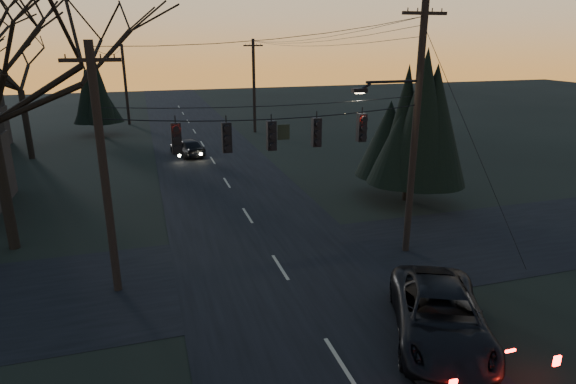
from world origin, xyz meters
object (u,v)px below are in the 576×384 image
object	(u,v)px
suv_near	(440,316)
utility_pole_far_r	(255,132)
utility_pole_far_l	(130,124)
utility_pole_right	(405,250)
utility_pole_left	(118,290)
evergreen_right	(411,123)
sedan_oncoming_a	(187,147)

from	to	relation	value
suv_near	utility_pole_far_r	bearing A→B (deg)	110.65
utility_pole_far_l	suv_near	distance (m)	42.87
utility_pole_right	suv_near	bearing A→B (deg)	-111.42
utility_pole_left	utility_pole_far_l	xyz separation A→B (m)	(0.00, 36.00, 0.00)
utility_pole_right	utility_pole_left	xyz separation A→B (m)	(-11.50, 0.00, 0.00)
utility_pole_far_l	evergreen_right	size ratio (longest dim) A/B	1.09
utility_pole_far_l	evergreen_right	bearing A→B (deg)	-63.65
utility_pole_far_l	suv_near	world-z (taller)	utility_pole_far_l
utility_pole_far_l	sedan_oncoming_a	xyz separation A→B (m)	(4.41, -15.98, 0.67)
evergreen_right	sedan_oncoming_a	bearing A→B (deg)	126.65
evergreen_right	suv_near	size ratio (longest dim) A/B	1.32
utility_pole_far_r	sedan_oncoming_a	size ratio (longest dim) A/B	2.16
utility_pole_far_r	evergreen_right	size ratio (longest dim) A/B	1.16
utility_pole_right	utility_pole_far_l	xyz separation A→B (m)	(-11.50, 36.00, 0.00)
utility_pole_left	evergreen_right	bearing A→B (deg)	21.69
utility_pole_right	evergreen_right	world-z (taller)	evergreen_right
utility_pole_right	evergreen_right	distance (m)	8.06
utility_pole_left	evergreen_right	size ratio (longest dim) A/B	1.16
utility_pole_right	utility_pole_far_r	xyz separation A→B (m)	(0.00, 28.00, 0.00)
utility_pole_right	sedan_oncoming_a	size ratio (longest dim) A/B	2.55
utility_pole_left	evergreen_right	world-z (taller)	evergreen_right
utility_pole_right	suv_near	size ratio (longest dim) A/B	1.80
utility_pole_far_r	sedan_oncoming_a	world-z (taller)	utility_pole_far_r
utility_pole_far_r	suv_near	bearing A→B (deg)	-93.89
evergreen_right	utility_pole_right	bearing A→B (deg)	-119.82
utility_pole_left	suv_near	distance (m)	10.94
suv_near	utility_pole_far_l	bearing A→B (deg)	126.93
sedan_oncoming_a	suv_near	bearing A→B (deg)	83.64
utility_pole_right	utility_pole_left	size ratio (longest dim) A/B	1.18
utility_pole_right	utility_pole_far_l	world-z (taller)	utility_pole_right
utility_pole_far_r	utility_pole_left	bearing A→B (deg)	-112.33
utility_pole_far_l	suv_near	bearing A→B (deg)	-77.61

